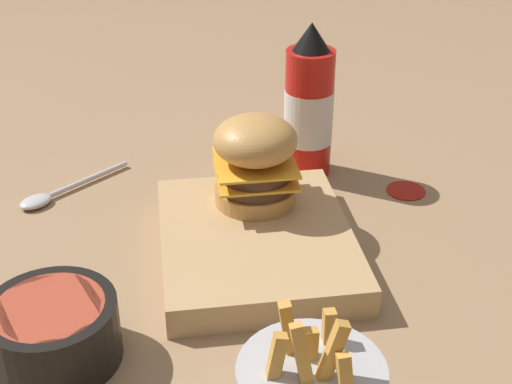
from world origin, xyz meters
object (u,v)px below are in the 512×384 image
at_px(ketchup_bottle, 309,109).
at_px(spoon, 51,195).
at_px(burger, 255,160).
at_px(serving_board, 256,242).
at_px(side_bowl, 53,331).

height_order(ketchup_bottle, spoon, ketchup_bottle).
relative_size(burger, spoon, 0.76).
xyz_separation_m(serving_board, side_bowl, (-0.14, 0.22, 0.02)).
distance_m(side_bowl, spoon, 0.31).
bearing_deg(side_bowl, ketchup_bottle, -43.10).
bearing_deg(burger, spoon, 68.41).
height_order(serving_board, ketchup_bottle, ketchup_bottle).
distance_m(ketchup_bottle, spoon, 0.37).
height_order(side_bowl, spoon, side_bowl).
bearing_deg(burger, side_bowl, 132.81).
height_order(serving_board, side_bowl, side_bowl).
height_order(burger, side_bowl, burger).
distance_m(serving_board, burger, 0.10).
xyz_separation_m(serving_board, ketchup_bottle, (0.20, -0.10, 0.08)).
relative_size(serving_board, spoon, 1.83).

